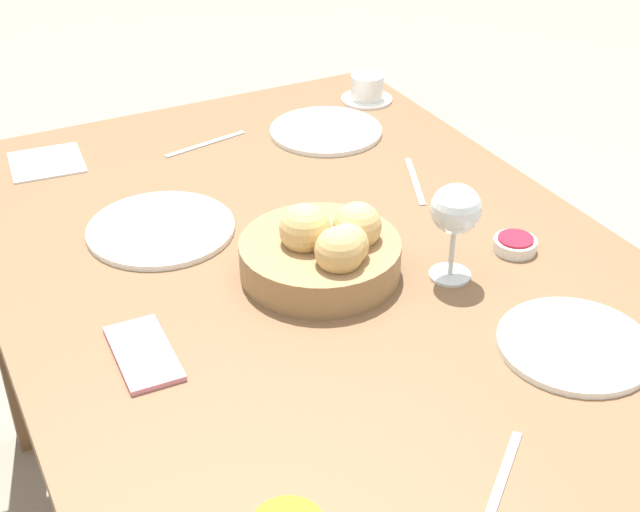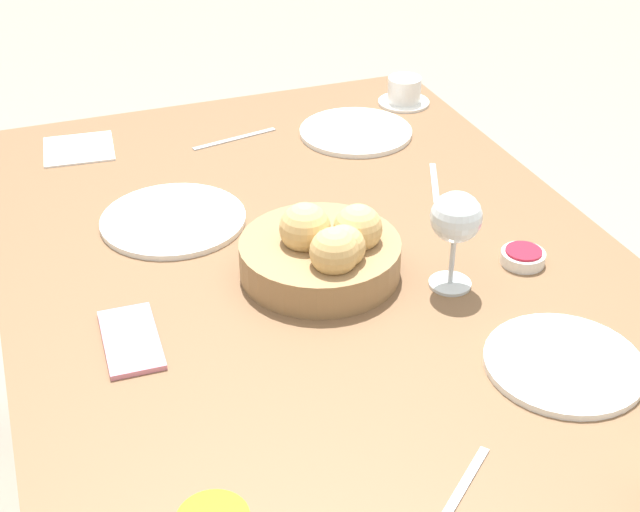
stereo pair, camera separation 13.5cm
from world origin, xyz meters
TOP-DOWN VIEW (x-y plane):
  - dining_table at (0.00, 0.00)m, footprint 1.36×0.96m
  - bread_basket at (-0.04, 0.00)m, footprint 0.25×0.25m
  - plate_near_left at (-0.35, -0.22)m, footprint 0.21×0.21m
  - plate_near_right at (0.41, -0.23)m, footprint 0.23×0.23m
  - plate_far_center at (0.20, 0.19)m, footprint 0.24×0.24m
  - wine_glass at (-0.13, -0.16)m, footprint 0.08×0.08m
  - coffee_cup at (0.52, -0.39)m, footprint 0.11×0.11m
  - jam_bowl_berry at (-0.12, -0.30)m, footprint 0.07×0.07m
  - fork_silver at (0.47, 0.00)m, footprint 0.05×0.18m
  - knife_silver at (0.16, -0.28)m, footprint 0.17×0.08m
  - spoon_coffee at (-0.49, 0.01)m, footprint 0.09×0.11m
  - napkin at (0.53, 0.30)m, footprint 0.14×0.14m
  - cell_phone at (-0.10, 0.31)m, footprint 0.15×0.08m

SIDE VIEW (x-z plane):
  - dining_table at x=0.00m, z-range 0.28..1.02m
  - fork_silver at x=0.47m, z-range 0.74..0.74m
  - knife_silver at x=0.16m, z-range 0.74..0.74m
  - spoon_coffee at x=-0.49m, z-range 0.74..0.74m
  - napkin at x=0.53m, z-range 0.74..0.74m
  - cell_phone at x=-0.10m, z-range 0.74..0.75m
  - plate_near_left at x=-0.35m, z-range 0.74..0.75m
  - plate_near_right at x=0.41m, z-range 0.74..0.75m
  - plate_far_center at x=0.20m, z-range 0.74..0.75m
  - jam_bowl_berry at x=-0.12m, z-range 0.74..0.76m
  - coffee_cup at x=0.52m, z-range 0.74..0.79m
  - bread_basket at x=-0.04m, z-range 0.72..0.84m
  - wine_glass at x=-0.13m, z-range 0.77..0.93m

